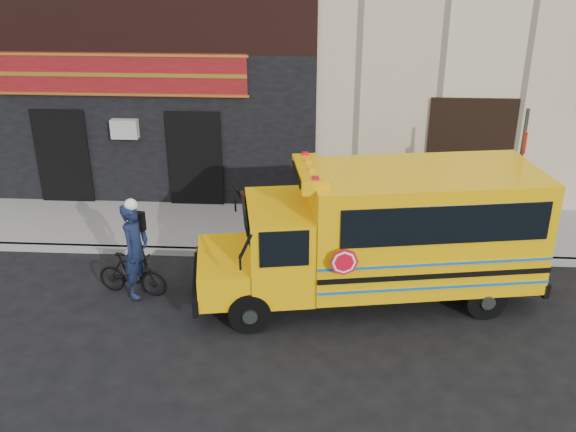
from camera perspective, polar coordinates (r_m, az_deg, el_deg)
The scene contains 7 objects.
ground at distance 12.74m, azimuth 1.81°, elevation -9.12°, with size 120.00×120.00×0.00m, color black.
curb at distance 14.95m, azimuth 2.12°, elevation -3.48°, with size 40.00×0.20×0.15m, color gray.
sidewalk at distance 16.30m, azimuth 2.26°, elevation -1.07°, with size 40.00×3.00×0.15m, color gray.
school_bus at distance 12.90m, azimuth 8.85°, elevation -1.31°, with size 7.16×3.25×2.92m.
sign_pole at distance 14.72m, azimuth 19.69°, elevation 2.73°, with size 0.08×0.32×3.63m.
bicycle at distance 13.73m, azimuth -13.67°, elevation -5.03°, with size 0.43×1.53×0.92m, color black.
cyclist at distance 13.37m, azimuth -13.37°, elevation -3.16°, with size 0.74×0.48×2.02m, color #111934.
Camera 1 is at (0.25, -10.70, 6.90)m, focal length 40.00 mm.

